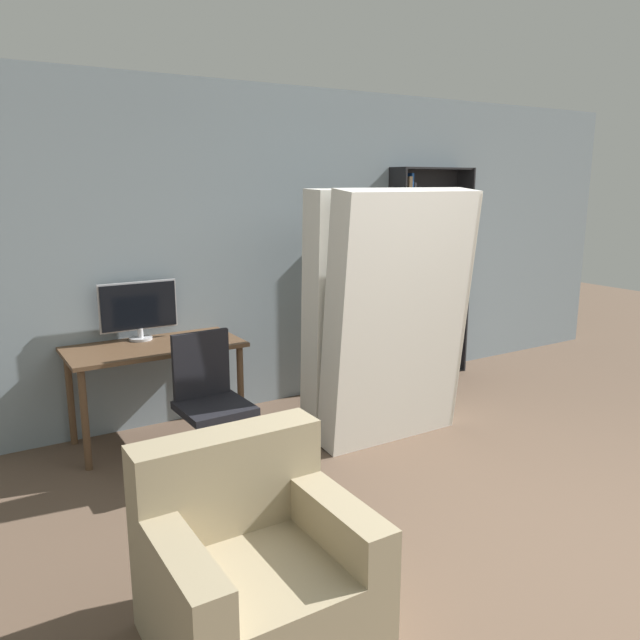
{
  "coord_description": "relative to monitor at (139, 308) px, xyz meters",
  "views": [
    {
      "loc": [
        -2.67,
        -1.6,
        1.92
      ],
      "look_at": [
        -0.62,
        1.73,
        1.05
      ],
      "focal_mm": 35.0,
      "sensor_mm": 36.0,
      "label": 1
    }
  ],
  "objects": [
    {
      "name": "wall_back",
      "position": [
        1.42,
        0.13,
        0.36
      ],
      "size": [
        8.0,
        0.06,
        2.7
      ],
      "color": "gray",
      "rests_on": "ground"
    },
    {
      "name": "office_chair",
      "position": [
        0.18,
        -0.94,
        -0.6
      ],
      "size": [
        0.52,
        0.52,
        0.95
      ],
      "color": "#4C4C51",
      "rests_on": "ground"
    },
    {
      "name": "ground_plane",
      "position": [
        1.42,
        -3.04,
        -0.99
      ],
      "size": [
        16.0,
        16.0,
        0.0
      ],
      "primitive_type": "plane",
      "color": "brown"
    },
    {
      "name": "desk",
      "position": [
        0.04,
        -0.21,
        -0.35
      ],
      "size": [
        1.26,
        0.63,
        0.74
      ],
      "color": "brown",
      "rests_on": "ground"
    },
    {
      "name": "mattress_near",
      "position": [
        1.57,
        -1.16,
        -0.05
      ],
      "size": [
        1.14,
        0.43,
        1.88
      ],
      "color": "silver",
      "rests_on": "ground"
    },
    {
      "name": "bookshelf",
      "position": [
        2.76,
        0.01,
        0.01
      ],
      "size": [
        0.87,
        0.25,
        2.05
      ],
      "color": "black",
      "rests_on": "ground"
    },
    {
      "name": "mattress_far",
      "position": [
        1.57,
        -0.85,
        -0.05
      ],
      "size": [
        1.14,
        0.31,
        1.87
      ],
      "color": "silver",
      "rests_on": "ground"
    },
    {
      "name": "monitor",
      "position": [
        0.0,
        0.0,
        0.0
      ],
      "size": [
        0.59,
        0.17,
        0.45
      ],
      "color": "#B7B7BC",
      "rests_on": "desk"
    },
    {
      "name": "armchair",
      "position": [
        -0.26,
        -2.5,
        -0.67
      ],
      "size": [
        0.85,
        0.8,
        0.85
      ],
      "color": "gray",
      "rests_on": "ground"
    }
  ]
}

